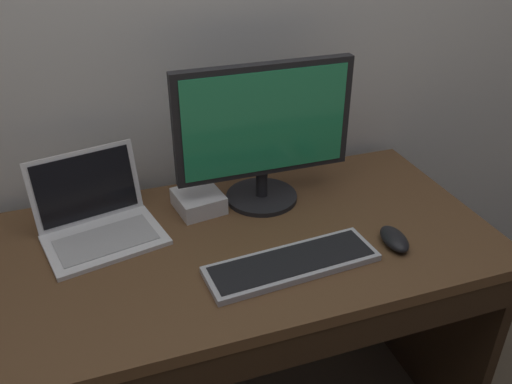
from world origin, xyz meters
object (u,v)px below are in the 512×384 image
computer_mouse (394,239)px  external_drive_box (199,201)px  external_monitor (264,130)px  wired_keyboard (292,263)px  laptop_white (99,222)px

computer_mouse → external_drive_box: external_drive_box is taller
computer_mouse → external_monitor: bearing=133.7°
wired_keyboard → computer_mouse: computer_mouse is taller
laptop_white → external_drive_box: size_ratio=2.55×
wired_keyboard → external_drive_box: size_ratio=3.32×
laptop_white → external_drive_box: (0.29, 0.04, -0.02)m
wired_keyboard → computer_mouse: (0.30, -0.00, 0.01)m
laptop_white → computer_mouse: laptop_white is taller
wired_keyboard → external_drive_box: bearing=114.5°
wired_keyboard → computer_mouse: bearing=-0.4°
external_monitor → external_drive_box: external_monitor is taller
external_monitor → wired_keyboard: 0.40m
computer_mouse → laptop_white: bearing=163.1°
laptop_white → computer_mouse: (0.74, -0.30, -0.02)m
external_monitor → wired_keyboard: size_ratio=1.14×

